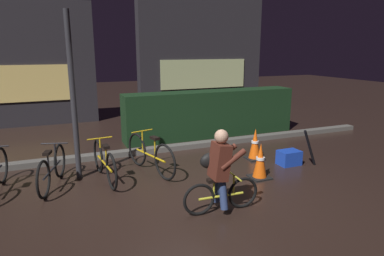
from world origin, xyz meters
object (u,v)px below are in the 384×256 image
parked_bike_left_mid (52,169)px  blue_crate (289,158)px  parked_bike_center_left (104,163)px  traffic_cone_far (255,144)px  parked_bike_center_right (150,155)px  closed_umbrella (310,148)px  cyclist (220,171)px  street_post (73,98)px  traffic_cone_near (260,161)px

parked_bike_left_mid → blue_crate: parked_bike_left_mid is taller
parked_bike_center_left → traffic_cone_far: 3.19m
parked_bike_center_right → parked_bike_center_left: bearing=79.5°
closed_umbrella → blue_crate: bearing=-48.7°
parked_bike_left_mid → closed_umbrella: (4.83, -0.89, 0.06)m
parked_bike_center_right → cyclist: 2.04m
parked_bike_center_left → cyclist: 2.34m
parked_bike_center_right → closed_umbrella: size_ratio=1.94×
parked_bike_center_right → traffic_cone_far: size_ratio=2.42×
blue_crate → closed_umbrella: bearing=-39.7°
parked_bike_left_mid → cyclist: bearing=-113.8°
parked_bike_left_mid → cyclist: (2.25, -1.92, 0.30)m
street_post → closed_umbrella: 4.66m
parked_bike_center_left → cyclist: size_ratio=1.29×
closed_umbrella → parked_bike_left_mid: bearing=-19.4°
parked_bike_center_left → traffic_cone_far: (3.19, -0.01, -0.01)m
street_post → traffic_cone_far: size_ratio=4.41×
traffic_cone_near → blue_crate: size_ratio=1.52×
parked_bike_center_right → closed_umbrella: bearing=-122.7°
traffic_cone_far → cyclist: 2.62m
cyclist → parked_bike_center_left: bearing=128.8°
parked_bike_left_mid → traffic_cone_far: parked_bike_left_mid is taller
parked_bike_center_left → blue_crate: bearing=-104.8°
parked_bike_center_left → parked_bike_left_mid: bearing=81.4°
parked_bike_center_right → blue_crate: parked_bike_center_right is taller
street_post → traffic_cone_far: 3.82m
street_post → cyclist: street_post is taller
traffic_cone_far → closed_umbrella: closed_umbrella is taller
parked_bike_center_right → traffic_cone_near: (1.79, -1.08, -0.03)m
blue_crate → cyclist: size_ratio=0.35×
street_post → traffic_cone_near: (3.10, -1.30, -1.18)m
parked_bike_left_mid → traffic_cone_near: (3.55, -1.04, -0.01)m
parked_bike_center_left → blue_crate: 3.70m
street_post → traffic_cone_far: street_post is taller
parked_bike_left_mid → blue_crate: bearing=-81.4°
street_post → parked_bike_center_left: size_ratio=1.87×
parked_bike_center_left → closed_umbrella: (3.95, -0.84, 0.06)m
cyclist → blue_crate: bearing=32.0°
parked_bike_left_mid → blue_crate: 4.57m
parked_bike_center_right → traffic_cone_near: 2.09m
traffic_cone_near → traffic_cone_far: bearing=62.1°
closed_umbrella → parked_bike_center_left: bearing=-21.0°
street_post → blue_crate: bearing=-12.4°
street_post → parked_bike_center_left: (0.43, -0.31, -1.16)m
parked_bike_center_left → cyclist: (1.37, -1.87, 0.29)m
parked_bike_center_left → cyclist: bearing=-149.4°
closed_umbrella → cyclist: bearing=12.9°
traffic_cone_far → blue_crate: bearing=-52.2°
parked_bike_left_mid → parked_bike_center_left: size_ratio=0.94×
cyclist → street_post: bearing=132.2°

